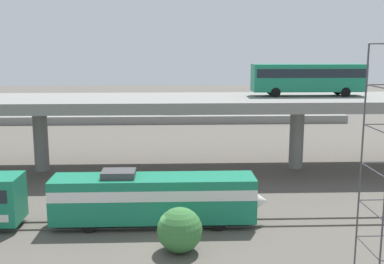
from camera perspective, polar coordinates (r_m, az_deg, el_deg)
ground_plane at (r=31.72m, az=-2.91°, el=-13.84°), size 260.00×260.00×0.00m
rail_strip_near at (r=34.70m, az=-2.85°, el=-11.54°), size 110.00×0.12×0.12m
rail_strip_far at (r=36.07m, az=-2.83°, el=-10.66°), size 110.00×0.12×0.12m
train_locomotive at (r=34.67m, az=-3.45°, el=-7.81°), size 15.77×3.04×4.18m
highway_overpass at (r=49.30m, az=-2.73°, el=3.37°), size 96.00×10.74×7.74m
transit_bus_on_overpass at (r=52.00m, az=13.96°, el=6.54°), size 12.00×2.68×3.40m
pier_parking_lot at (r=84.83m, az=-2.50°, el=2.00°), size 60.55×11.32×1.34m
parked_car_0 at (r=83.59m, az=7.00°, el=2.80°), size 4.37×1.92×1.50m
parked_car_1 at (r=84.24m, az=3.39°, el=2.92°), size 4.49×1.91×1.50m
parked_car_2 at (r=88.25m, az=12.94°, el=3.01°), size 4.25×1.92×1.50m
parked_car_3 at (r=85.00m, az=-10.01°, el=2.85°), size 4.23×2.00×1.50m
parked_car_4 at (r=87.24m, az=-10.07°, el=3.04°), size 4.38×1.94×1.50m
parked_car_5 at (r=81.89m, az=-1.95°, el=2.72°), size 4.64×1.95×1.50m
harbor_water at (r=107.72m, az=-2.45°, el=3.43°), size 140.00×36.00×0.01m
shrub_right at (r=30.56m, az=-1.50°, el=-11.82°), size 2.92×2.92×2.92m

